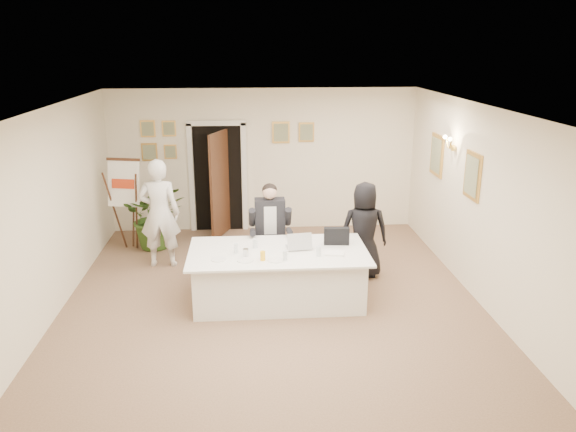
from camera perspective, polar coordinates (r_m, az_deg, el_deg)
The scene contains 28 objects.
floor at distance 8.26m, azimuth -1.60°, elevation -8.81°, with size 7.00×7.00×0.00m, color brown.
ceiling at distance 7.47m, azimuth -1.78°, elevation 10.89°, with size 6.00×7.00×0.02m, color white.
wall_back at distance 11.14m, azimuth -2.53°, elevation 5.68°, with size 6.00×0.10×2.80m, color white.
wall_front at distance 4.51m, azimuth 0.43°, elevation -12.24°, with size 6.00×0.10×2.80m, color white.
wall_left at distance 8.19m, azimuth -23.15°, elevation 0.05°, with size 0.10×7.00×2.80m, color white.
wall_right at distance 8.43m, azimuth 19.15°, elevation 0.95°, with size 0.10×7.00×2.80m, color white.
doorway at distance 11.06m, azimuth -7.06°, elevation 3.58°, with size 1.14×0.86×2.20m.
pictures_back_wall at distance 11.04m, azimuth -6.75°, elevation 7.84°, with size 3.40×0.06×0.80m, color gold, non-canonical shape.
pictures_right_wall at distance 9.41m, azimuth 16.38°, elevation 5.03°, with size 0.06×2.20×0.80m, color gold, non-canonical shape.
wall_sconce at distance 9.33m, azimuth 16.15°, elevation 7.14°, with size 0.20×0.30×0.24m, color gold, non-canonical shape.
conference_table at distance 8.18m, azimuth -1.00°, elevation -6.05°, with size 2.56×1.37×0.78m.
seated_man at distance 8.97m, azimuth -1.83°, elevation -1.38°, with size 0.65×0.70×1.53m, color black, non-canonical shape.
flip_chart at distance 10.48m, azimuth -15.94°, elevation 0.73°, with size 0.60×0.43×1.66m.
standing_man at distance 9.53m, azimuth -12.92°, elevation 0.26°, with size 0.67×0.44×1.84m, color silver.
standing_woman at distance 8.98m, azimuth 7.73°, elevation -1.44°, with size 0.76×0.49×1.55m, color black.
potted_palm at distance 10.50m, azimuth -13.26°, elevation 0.00°, with size 1.08×0.94×1.20m, color #2F511B.
laptop at distance 8.10m, azimuth 1.11°, elevation -2.31°, with size 0.36×0.37×0.28m, color #B7BABC, non-canonical shape.
laptop_bag at distance 8.27m, azimuth 4.96°, elevation -2.04°, with size 0.37×0.10×0.26m, color black.
paper_stack at distance 7.93m, azimuth 4.74°, elevation -3.79°, with size 0.27×0.19×0.03m, color white.
plate_left at distance 7.75m, azimuth -7.05°, elevation -4.40°, with size 0.21×0.21×0.01m, color white.
plate_mid at distance 7.69m, azimuth -4.37°, elevation -4.50°, with size 0.23×0.23×0.01m, color white.
plate_near at distance 7.68m, azimuth -1.27°, elevation -4.50°, with size 0.22×0.22×0.01m, color white.
glass_a at distance 7.95m, azimuth -5.31°, elevation -3.31°, with size 0.06×0.06×0.14m, color silver.
glass_b at distance 7.66m, azimuth -0.29°, elevation -4.05°, with size 0.06×0.06×0.14m, color silver.
glass_c at distance 7.83m, azimuth 3.13°, elevation -3.58°, with size 0.07×0.07×0.14m, color silver.
glass_d at distance 8.13m, azimuth -3.36°, elevation -2.79°, with size 0.07×0.07×0.14m, color silver.
oj_glass at distance 7.67m, azimuth -2.58°, elevation -4.07°, with size 0.07×0.07×0.13m, color yellow.
steel_jug at distance 7.83m, azimuth -4.32°, elevation -3.73°, with size 0.08×0.08×0.11m, color silver.
Camera 1 is at (-0.33, -7.42, 3.62)m, focal length 35.00 mm.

